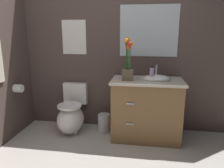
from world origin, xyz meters
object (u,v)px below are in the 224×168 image
Objects in this scene: soap_bottle at (152,74)px; wall_mirror at (149,31)px; toilet at (72,115)px; vanity_cabinet at (146,108)px; trash_bin at (104,123)px; flower_vase at (128,64)px; toilet_paper_roll at (18,88)px; wall_poster at (74,37)px.

soap_bottle is 0.64m from wall_mirror.
vanity_cabinet reaches higher than toilet.
wall_mirror is (0.60, 0.22, 1.31)m from trash_bin.
toilet_paper_roll is at bearing -175.84° from flower_vase.
wall_mirror is 7.27× the size of toilet_paper_roll.
soap_bottle is 0.70× the size of trash_bin.
toilet_paper_roll is at bearing -167.97° from trash_bin.
wall_poster is at bearing 180.00° from wall_mirror.
flower_vase is 5.00× the size of toilet_paper_roll.
toilet_paper_roll is (-1.81, -0.13, -0.23)m from soap_bottle.
soap_bottle is at bearing -10.18° from trash_bin.
vanity_cabinet is 9.12× the size of toilet_paper_roll.
vanity_cabinet is 0.49m from soap_bottle.
trash_bin is (0.48, 0.05, -0.11)m from toilet.
flower_vase reaches higher than trash_bin.
wall_mirror reaches higher than trash_bin.
wall_mirror is at bearing 13.94° from toilet.
trash_bin is 2.47× the size of toilet_paper_roll.
wall_mirror is at bearing 90.55° from vanity_cabinet.
trash_bin is 1.33m from wall_poster.
flower_vase is 2.87× the size of soap_bottle.
toilet is at bearing -166.06° from wall_mirror.
toilet is 1.40× the size of wall_poster.
soap_bottle is (0.05, -0.04, 0.49)m from vanity_cabinet.
flower_vase is at bearing -166.68° from vanity_cabinet.
vanity_cabinet is at bearing 140.39° from soap_bottle.
wall_mirror reaches higher than wall_poster.
wall_poster is 1.07m from toilet_paper_roll.
wall_poster reaches higher than flower_vase.
toilet_paper_roll is (-0.68, -0.20, 0.44)m from toilet.
flower_vase is (0.82, -0.09, 0.79)m from toilet.
wall_mirror reaches higher than flower_vase.
vanity_cabinet is 1.07m from wall_mirror.
vanity_cabinet is 1.78m from toilet_paper_roll.
vanity_cabinet is 2.03× the size of wall_poster.
wall_poster is (0.00, 0.27, 1.12)m from toilet.
toilet_paper_roll is (-1.76, -0.17, 0.26)m from vanity_cabinet.
soap_bottle is (1.13, -0.07, 0.67)m from toilet.
trash_bin is (-0.65, 0.12, -0.77)m from soap_bottle.
toilet_paper_roll is at bearing -163.80° from toilet.
wall_poster is at bearing 164.78° from vanity_cabinet.
wall_mirror reaches higher than toilet_paper_roll.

